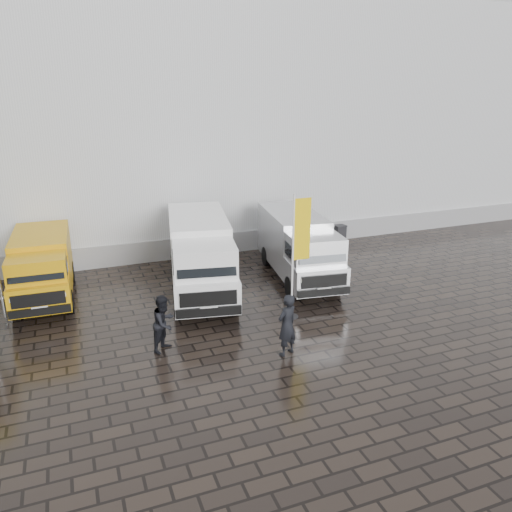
% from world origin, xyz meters
% --- Properties ---
extents(ground, '(120.00, 120.00, 0.00)m').
position_xyz_m(ground, '(0.00, 0.00, 0.00)').
color(ground, black).
rests_on(ground, ground).
extents(exhibition_hall, '(44.00, 16.00, 12.00)m').
position_xyz_m(exhibition_hall, '(2.00, 16.00, 6.00)').
color(exhibition_hall, silver).
rests_on(exhibition_hall, ground).
extents(hall_plinth, '(44.00, 0.15, 1.00)m').
position_xyz_m(hall_plinth, '(2.00, 7.95, 0.50)').
color(hall_plinth, gray).
rests_on(hall_plinth, ground).
extents(van_yellow, '(2.21, 5.31, 2.42)m').
position_xyz_m(van_yellow, '(-7.64, 5.14, 1.21)').
color(van_yellow, '#D2950B').
rests_on(van_yellow, ground).
extents(van_white, '(3.43, 6.99, 2.90)m').
position_xyz_m(van_white, '(-1.85, 3.60, 1.45)').
color(van_white, white).
rests_on(van_white, ground).
extents(van_silver, '(2.89, 6.40, 2.68)m').
position_xyz_m(van_silver, '(2.40, 3.61, 1.34)').
color(van_silver, '#B0B1B5').
rests_on(van_silver, ground).
extents(flagpole, '(0.88, 0.50, 4.46)m').
position_xyz_m(flagpole, '(0.69, 0.20, 2.45)').
color(flagpole, black).
rests_on(flagpole, ground).
extents(wheelie_bin, '(0.58, 0.58, 0.95)m').
position_xyz_m(wheelie_bin, '(6.62, 7.44, 0.47)').
color(wheelie_bin, black).
rests_on(wheelie_bin, ground).
extents(person_front, '(0.84, 0.71, 1.96)m').
position_xyz_m(person_front, '(-0.71, -2.10, 0.98)').
color(person_front, black).
rests_on(person_front, ground).
extents(person_tent, '(1.11, 1.10, 1.81)m').
position_xyz_m(person_tent, '(-4.11, -0.49, 0.90)').
color(person_tent, black).
rests_on(person_tent, ground).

